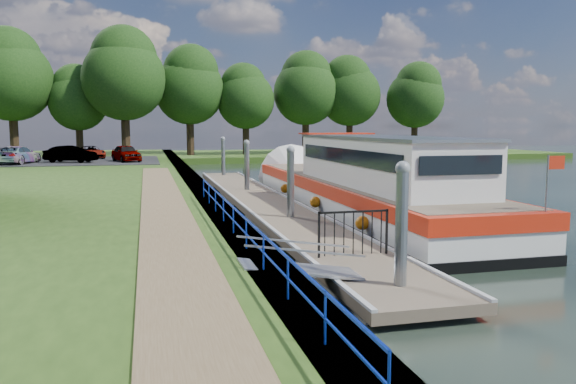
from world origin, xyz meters
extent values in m
plane|color=black|center=(0.00, 0.00, 0.00)|extent=(160.00, 160.00, 0.00)
cube|color=#473D2D|center=(-2.55, 15.00, 0.39)|extent=(1.10, 90.00, 0.78)
cube|color=#254112|center=(12.00, 52.00, 0.30)|extent=(60.00, 18.00, 0.60)
cube|color=brown|center=(-4.40, 8.00, 0.80)|extent=(1.60, 40.00, 0.05)
cube|color=black|center=(-11.00, 38.00, 0.81)|extent=(14.00, 12.00, 0.06)
cube|color=#0C2DBF|center=(-2.75, 3.00, 1.48)|extent=(0.04, 18.00, 0.04)
cube|color=#0C2DBF|center=(-2.75, 3.00, 1.12)|extent=(0.03, 18.00, 0.03)
cylinder|color=#0C2DBF|center=(-2.75, -4.00, 1.14)|extent=(0.04, 0.04, 0.72)
cylinder|color=#0C2DBF|center=(-2.75, -2.00, 1.14)|extent=(0.04, 0.04, 0.72)
cylinder|color=#0C2DBF|center=(-2.75, 0.00, 1.14)|extent=(0.04, 0.04, 0.72)
cylinder|color=#0C2DBF|center=(-2.75, 2.00, 1.14)|extent=(0.04, 0.04, 0.72)
cylinder|color=#0C2DBF|center=(-2.75, 4.00, 1.14)|extent=(0.04, 0.04, 0.72)
cylinder|color=#0C2DBF|center=(-2.75, 6.00, 1.14)|extent=(0.04, 0.04, 0.72)
cylinder|color=#0C2DBF|center=(-2.75, 8.00, 1.14)|extent=(0.04, 0.04, 0.72)
cylinder|color=#0C2DBF|center=(-2.75, 10.00, 1.14)|extent=(0.04, 0.04, 0.72)
cylinder|color=#0C2DBF|center=(-2.75, 12.00, 1.14)|extent=(0.04, 0.04, 0.72)
cube|color=brown|center=(0.00, 13.00, 0.28)|extent=(2.50, 30.00, 0.24)
cube|color=#9EA0A3|center=(0.00, 1.00, 0.05)|extent=(2.30, 5.00, 0.30)
cube|color=#9EA0A3|center=(0.00, 9.00, 0.05)|extent=(2.30, 5.00, 0.30)
cube|color=#9EA0A3|center=(0.00, 17.00, 0.05)|extent=(2.30, 5.00, 0.30)
cube|color=#9EA0A3|center=(0.00, 25.00, 0.05)|extent=(2.30, 5.00, 0.30)
cube|color=#9EA0A3|center=(1.19, 13.00, 0.43)|extent=(0.12, 30.00, 0.06)
cube|color=#9EA0A3|center=(-1.19, 13.00, 0.43)|extent=(0.12, 30.00, 0.06)
cylinder|color=gray|center=(0.00, -0.50, 1.10)|extent=(0.26, 0.26, 3.40)
sphere|color=gray|center=(0.00, -0.50, 2.80)|extent=(0.30, 0.30, 0.30)
cylinder|color=gray|center=(0.00, 8.50, 1.10)|extent=(0.26, 0.26, 3.40)
sphere|color=gray|center=(0.00, 8.50, 2.80)|extent=(0.30, 0.30, 0.30)
cylinder|color=gray|center=(0.00, 17.50, 1.10)|extent=(0.26, 0.26, 3.40)
sphere|color=gray|center=(0.00, 17.50, 2.80)|extent=(0.30, 0.30, 0.30)
cylinder|color=gray|center=(0.00, 26.50, 1.10)|extent=(0.26, 0.26, 3.40)
sphere|color=gray|center=(0.00, 26.50, 2.80)|extent=(0.30, 0.30, 0.30)
cube|color=#A5A8AD|center=(-1.85, 0.50, 0.60)|extent=(2.58, 1.00, 0.43)
cube|color=#A5A8AD|center=(-1.85, 0.02, 1.10)|extent=(2.58, 0.04, 0.41)
cube|color=#A5A8AD|center=(-1.85, 0.98, 1.10)|extent=(2.58, 0.04, 0.41)
cube|color=black|center=(-0.90, 2.20, 0.98)|extent=(0.05, 0.05, 1.15)
cube|color=black|center=(0.90, 2.20, 0.98)|extent=(0.05, 0.05, 1.15)
cube|color=black|center=(0.00, 2.20, 1.52)|extent=(1.85, 0.05, 0.05)
cube|color=black|center=(-0.75, 2.20, 0.98)|extent=(0.02, 0.02, 1.10)
cube|color=black|center=(-0.50, 2.20, 0.98)|extent=(0.02, 0.02, 1.10)
cube|color=black|center=(-0.25, 2.20, 0.98)|extent=(0.02, 0.02, 1.10)
cube|color=black|center=(0.00, 2.20, 0.98)|extent=(0.02, 0.02, 1.10)
cube|color=black|center=(0.25, 2.20, 0.98)|extent=(0.02, 0.02, 1.10)
cube|color=black|center=(0.50, 2.20, 0.98)|extent=(0.02, 0.02, 1.10)
cube|color=black|center=(0.75, 2.20, 0.98)|extent=(0.02, 0.02, 1.10)
cube|color=black|center=(3.60, 11.30, 0.02)|extent=(4.00, 20.00, 0.55)
cube|color=silver|center=(3.60, 11.30, 0.62)|extent=(3.96, 19.90, 0.65)
cube|color=red|center=(3.60, 11.30, 1.18)|extent=(4.04, 20.00, 0.48)
cube|color=brown|center=(3.60, 11.30, 1.42)|extent=(3.68, 19.20, 0.04)
cone|color=silver|center=(3.60, 21.70, 0.55)|extent=(4.00, 1.50, 4.00)
cube|color=silver|center=(3.60, 8.80, 2.30)|extent=(3.00, 11.00, 1.75)
cube|color=gray|center=(3.60, 8.80, 3.22)|extent=(3.10, 11.20, 0.10)
cube|color=black|center=(2.08, 8.80, 2.55)|extent=(0.04, 10.00, 0.55)
cube|color=black|center=(5.12, 8.80, 2.55)|extent=(0.04, 10.00, 0.55)
cube|color=black|center=(3.60, 14.35, 2.55)|extent=(2.60, 0.04, 0.55)
cube|color=black|center=(3.60, 3.25, 2.55)|extent=(2.60, 0.04, 0.55)
cube|color=red|center=(3.60, 14.00, 3.30)|extent=(3.20, 1.60, 0.06)
cylinder|color=gray|center=(5.10, 1.60, 2.15)|extent=(0.05, 0.05, 1.50)
cube|color=red|center=(5.35, 1.60, 2.70)|extent=(0.50, 0.02, 0.35)
sphere|color=orange|center=(1.48, 5.30, 0.65)|extent=(0.44, 0.44, 0.44)
sphere|color=orange|center=(1.48, 10.30, 0.65)|extent=(0.44, 0.44, 0.44)
sphere|color=orange|center=(1.48, 15.30, 0.65)|extent=(0.44, 0.44, 0.44)
imported|color=#594C47|center=(2.40, 5.24, 2.30)|extent=(0.48, 0.67, 1.72)
cylinder|color=#332316|center=(-17.49, 49.36, 2.70)|extent=(0.83, 0.83, 4.21)
sphere|color=black|center=(-17.49, 49.36, 8.08)|extent=(7.95, 7.95, 7.95)
sphere|color=black|center=(-17.71, 49.47, 10.07)|extent=(6.31, 6.31, 6.31)
cylinder|color=#332316|center=(-11.50, 49.87, 2.15)|extent=(0.70, 0.70, 3.10)
sphere|color=black|center=(-11.50, 49.87, 6.11)|extent=(5.85, 5.85, 5.85)
sphere|color=black|center=(-11.67, 50.04, 7.57)|extent=(4.65, 4.65, 4.65)
cylinder|color=#332316|center=(-6.89, 47.36, 2.75)|extent=(0.84, 0.84, 4.29)
sphere|color=black|center=(-6.89, 47.36, 8.23)|extent=(8.10, 8.10, 8.10)
sphere|color=black|center=(-6.84, 47.51, 10.25)|extent=(6.44, 6.44, 6.44)
cylinder|color=#332316|center=(-0.41, 49.36, 2.52)|extent=(0.79, 0.79, 3.83)
sphere|color=black|center=(-0.41, 49.36, 7.42)|extent=(7.24, 7.24, 7.24)
sphere|color=black|center=(-0.22, 49.13, 9.23)|extent=(5.75, 5.75, 5.75)
cylinder|color=#332316|center=(5.49, 49.09, 2.23)|extent=(0.72, 0.72, 3.26)
sphere|color=black|center=(5.49, 49.09, 6.40)|extent=(6.16, 6.16, 6.16)
sphere|color=black|center=(5.30, 49.34, 7.93)|extent=(4.89, 4.89, 4.89)
cylinder|color=#332316|center=(12.25, 49.38, 2.49)|extent=(0.78, 0.78, 3.77)
sphere|color=black|center=(12.25, 49.38, 7.31)|extent=(7.13, 7.13, 7.13)
sphere|color=black|center=(12.38, 49.62, 9.09)|extent=(5.66, 5.66, 5.66)
cylinder|color=#332316|center=(17.42, 49.40, 2.42)|extent=(0.77, 0.77, 3.65)
sphere|color=black|center=(17.42, 49.40, 7.09)|extent=(6.89, 6.89, 6.89)
sphere|color=black|center=(17.07, 49.41, 8.81)|extent=(5.47, 5.47, 5.47)
cylinder|color=#332316|center=(24.52, 47.52, 2.30)|extent=(0.74, 0.74, 3.41)
sphere|color=black|center=(24.52, 47.52, 6.66)|extent=(6.43, 6.43, 6.43)
sphere|color=black|center=(24.75, 47.30, 8.26)|extent=(5.11, 5.11, 5.11)
imported|color=#999999|center=(-6.52, 35.86, 1.50)|extent=(2.72, 4.22, 1.34)
imported|color=#999999|center=(-10.68, 35.65, 1.48)|extent=(4.15, 2.64, 1.29)
imported|color=#999999|center=(-14.31, 35.08, 1.50)|extent=(2.91, 4.88, 1.33)
imported|color=#999999|center=(-9.68, 41.08, 1.38)|extent=(3.02, 4.28, 1.08)
camera|label=1|loc=(-4.97, -10.78, 3.64)|focal=35.00mm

